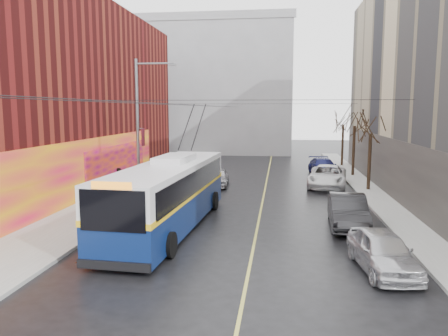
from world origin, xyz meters
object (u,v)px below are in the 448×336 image
(parked_car_b, at_px, (348,211))
(parked_car_d, at_px, (323,167))
(streetlight_pole, at_px, (140,127))
(parked_car_c, at_px, (327,176))
(parked_car_a, at_px, (383,251))
(pedestrian_a, at_px, (117,186))
(tree_near, at_px, (371,123))
(tree_far, at_px, (344,117))
(trolleybus, at_px, (169,194))
(pedestrian_b, at_px, (120,180))
(tree_mid, at_px, (355,117))
(following_car, at_px, (217,177))

(parked_car_b, xyz_separation_m, parked_car_d, (0.45, 17.79, -0.06))
(streetlight_pole, height_order, parked_car_c, streetlight_pole)
(parked_car_a, height_order, parked_car_d, parked_car_d)
(pedestrian_a, bearing_deg, parked_car_d, -52.06)
(streetlight_pole, xyz_separation_m, tree_near, (15.14, 6.00, 0.13))
(streetlight_pole, bearing_deg, tree_far, 52.88)
(trolleybus, relative_size, parked_car_b, 2.68)
(tree_near, bearing_deg, parked_car_a, -99.11)
(parked_car_a, distance_m, pedestrian_b, 19.54)
(tree_mid, relative_size, parked_car_d, 1.27)
(trolleybus, bearing_deg, tree_near, 47.30)
(tree_far, relative_size, parked_car_a, 1.48)
(tree_far, relative_size, pedestrian_b, 3.78)
(trolleybus, xyz_separation_m, parked_car_a, (9.29, -4.78, -0.99))
(trolleybus, bearing_deg, streetlight_pole, 123.53)
(parked_car_a, xyz_separation_m, parked_car_b, (-0.37, 6.02, 0.07))
(tree_mid, xyz_separation_m, tree_far, (0.00, 7.00, -0.11))
(tree_mid, height_order, tree_far, tree_mid)
(parked_car_a, xyz_separation_m, parked_car_c, (-0.17, 17.71, 0.08))
(parked_car_c, xyz_separation_m, parked_car_d, (0.26, 6.11, -0.07))
(parked_car_d, bearing_deg, parked_car_b, -97.06)
(tree_far, height_order, parked_car_c, tree_far)
(tree_mid, relative_size, parked_car_a, 1.51)
(tree_near, height_order, parked_car_d, tree_near)
(trolleybus, bearing_deg, tree_mid, 60.49)
(following_car, bearing_deg, trolleybus, -96.32)
(tree_far, xyz_separation_m, parked_car_a, (-2.61, -30.31, -4.39))
(tree_far, height_order, following_car, tree_far)
(trolleybus, bearing_deg, pedestrian_b, 128.35)
(tree_far, relative_size, following_car, 1.61)
(streetlight_pole, height_order, pedestrian_b, streetlight_pole)
(streetlight_pole, distance_m, parked_car_b, 13.50)
(tree_mid, bearing_deg, parked_car_d, 168.70)
(tree_far, xyz_separation_m, parked_car_c, (-2.79, -12.61, -4.31))
(tree_mid, bearing_deg, following_car, -150.39)
(tree_mid, relative_size, tree_far, 1.02)
(parked_car_c, bearing_deg, parked_car_d, 96.07)
(tree_far, height_order, pedestrian_a, tree_far)
(following_car, bearing_deg, tree_mid, 26.57)
(following_car, relative_size, pedestrian_b, 2.35)
(tree_near, relative_size, tree_far, 0.97)
(pedestrian_a, bearing_deg, tree_mid, -57.77)
(tree_far, bearing_deg, pedestrian_a, -129.85)
(parked_car_b, distance_m, parked_car_d, 17.80)
(streetlight_pole, height_order, tree_far, streetlight_pole)
(streetlight_pole, bearing_deg, following_car, 59.33)
(parked_car_d, bearing_deg, pedestrian_b, -148.92)
(trolleybus, bearing_deg, parked_car_a, -24.02)
(tree_near, bearing_deg, tree_far, 90.00)
(streetlight_pole, distance_m, parked_car_c, 14.94)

